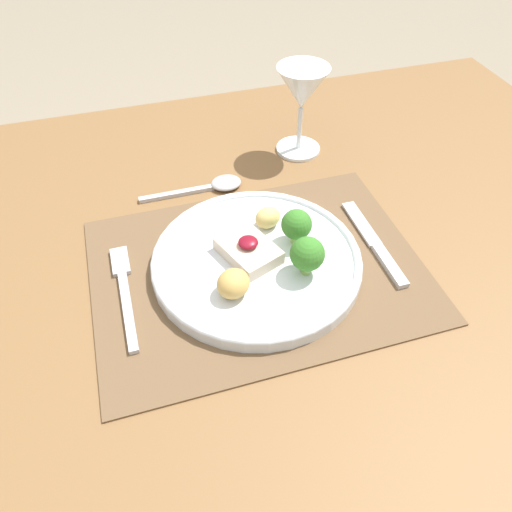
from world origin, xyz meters
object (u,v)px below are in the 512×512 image
dinner_plate (258,259)px  spoon (215,185)px  wine_glass_near (302,93)px  knife (377,247)px  fork (124,288)px

dinner_plate → spoon: 0.20m
wine_glass_near → knife: bearing=-86.0°
fork → wine_glass_near: 0.44m
fork → wine_glass_near: size_ratio=1.18×
fork → dinner_plate: bearing=-3.4°
spoon → wine_glass_near: bearing=21.0°
fork → knife: bearing=-4.6°
knife → spoon: size_ratio=1.08×
dinner_plate → wine_glass_near: bearing=59.2°
dinner_plate → knife: bearing=-5.5°
dinner_plate → wine_glass_near: (0.16, 0.26, 0.09)m
fork → knife: knife is taller
dinner_plate → spoon: (-0.01, 0.19, -0.01)m
dinner_plate → knife: size_ratio=1.58×
spoon → wine_glass_near: (0.17, 0.07, 0.11)m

